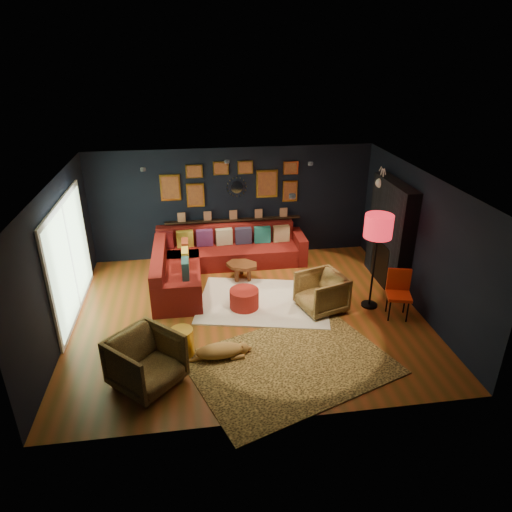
{
  "coord_description": "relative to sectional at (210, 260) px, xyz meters",
  "views": [
    {
      "loc": [
        -0.91,
        -7.38,
        4.67
      ],
      "look_at": [
        0.2,
        0.3,
        1.06
      ],
      "focal_mm": 32.0,
      "sensor_mm": 36.0,
      "label": 1
    }
  ],
  "objects": [
    {
      "name": "sunburst_mirror",
      "position": [
        0.71,
        0.91,
        1.38
      ],
      "size": [
        0.47,
        0.16,
        0.47
      ],
      "color": "silver",
      "rests_on": "room_walls"
    },
    {
      "name": "armchair_right",
      "position": [
        2.02,
        -1.86,
        0.09
      ],
      "size": [
        0.95,
        0.98,
        0.82
      ],
      "primitive_type": "imported",
      "rotation": [
        0.0,
        0.0,
        -1.27
      ],
      "color": "tan",
      "rests_on": "ground"
    },
    {
      "name": "gold_stool",
      "position": [
        -0.62,
        -2.9,
        -0.08
      ],
      "size": [
        0.38,
        0.38,
        0.48
      ],
      "primitive_type": "cylinder",
      "color": "gold",
      "rests_on": "ground"
    },
    {
      "name": "orange_chair",
      "position": [
        3.38,
        -2.23,
        0.22
      ],
      "size": [
        0.53,
        0.53,
        0.91
      ],
      "rotation": [
        0.0,
        0.0,
        -0.27
      ],
      "color": "black",
      "rests_on": "ground"
    },
    {
      "name": "pouf",
      "position": [
        0.57,
        -1.61,
        -0.1
      ],
      "size": [
        0.56,
        0.56,
        0.37
      ],
      "primitive_type": "cylinder",
      "color": "maroon",
      "rests_on": "shag_rug"
    },
    {
      "name": "gallery_wall",
      "position": [
        0.6,
        0.91,
        1.48
      ],
      "size": [
        3.15,
        0.04,
        1.02
      ],
      "color": "gold",
      "rests_on": "room_walls"
    },
    {
      "name": "ledge",
      "position": [
        0.61,
        0.87,
        0.6
      ],
      "size": [
        3.2,
        0.12,
        0.04
      ],
      "primitive_type": "cube",
      "color": "black",
      "rests_on": "room_walls"
    },
    {
      "name": "floor",
      "position": [
        0.61,
        -1.81,
        -0.32
      ],
      "size": [
        6.5,
        6.5,
        0.0
      ],
      "primitive_type": "plane",
      "color": "brown",
      "rests_on": "ground"
    },
    {
      "name": "dog",
      "position": [
        -0.02,
        -3.08,
        -0.14
      ],
      "size": [
        1.09,
        0.59,
        0.33
      ],
      "primitive_type": null,
      "rotation": [
        0.0,
        0.0,
        0.07
      ],
      "color": "#A97D3D",
      "rests_on": "leopard_rug"
    },
    {
      "name": "fireplace",
      "position": [
        3.71,
        -0.91,
        0.7
      ],
      "size": [
        0.31,
        1.6,
        2.2
      ],
      "color": "black",
      "rests_on": "ground"
    },
    {
      "name": "ceiling_spots",
      "position": [
        0.61,
        -1.01,
        2.24
      ],
      "size": [
        3.3,
        2.5,
        0.06
      ],
      "color": "black",
      "rests_on": "room_walls"
    },
    {
      "name": "coffee_table",
      "position": [
        0.66,
        -0.41,
        -0.0
      ],
      "size": [
        0.86,
        0.78,
        0.35
      ],
      "rotation": [
        0.0,
        0.0,
        -0.42
      ],
      "color": "brown",
      "rests_on": "shag_rug"
    },
    {
      "name": "deer_head",
      "position": [
        3.75,
        -0.41,
        1.73
      ],
      "size": [
        0.5,
        0.28,
        0.45
      ],
      "color": "white",
      "rests_on": "fireplace"
    },
    {
      "name": "floor_lamp",
      "position": [
        3.01,
        -1.86,
        1.28
      ],
      "size": [
        0.52,
        0.52,
        1.89
      ],
      "color": "black",
      "rests_on": "ground"
    },
    {
      "name": "sliding_door",
      "position": [
        -2.6,
        -1.21,
        0.78
      ],
      "size": [
        0.06,
        2.8,
        2.2
      ],
      "color": "white",
      "rests_on": "ground"
    },
    {
      "name": "armchair_left",
      "position": [
        -1.13,
        -3.56,
        0.14
      ],
      "size": [
        1.23,
        1.23,
        0.92
      ],
      "primitive_type": "imported",
      "rotation": [
        0.0,
        0.0,
        0.8
      ],
      "color": "tan",
      "rests_on": "ground"
    },
    {
      "name": "room_walls",
      "position": [
        0.61,
        -1.81,
        1.27
      ],
      "size": [
        6.5,
        6.5,
        6.5
      ],
      "color": "black",
      "rests_on": "ground"
    },
    {
      "name": "sectional",
      "position": [
        0.0,
        0.0,
        0.0
      ],
      "size": [
        3.41,
        2.69,
        0.86
      ],
      "color": "maroon",
      "rests_on": "ground"
    },
    {
      "name": "leopard_rug",
      "position": [
        1.1,
        -3.42,
        -0.31
      ],
      "size": [
        3.65,
        3.14,
        0.02
      ],
      "primitive_type": "cube",
      "rotation": [
        0.0,
        0.0,
        0.36
      ],
      "color": "tan",
      "rests_on": "ground"
    },
    {
      "name": "shag_rug",
      "position": [
        0.97,
        -1.43,
        -0.31
      ],
      "size": [
        2.86,
        2.34,
        0.03
      ],
      "primitive_type": "cube",
      "rotation": [
        0.0,
        0.0,
        -0.22
      ],
      "color": "white",
      "rests_on": "ground"
    }
  ]
}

